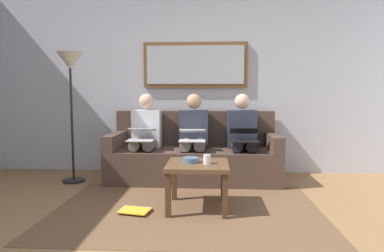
{
  "coord_description": "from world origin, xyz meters",
  "views": [
    {
      "loc": [
        -0.24,
        2.38,
        1.13
      ],
      "look_at": [
        0.0,
        -1.7,
        0.75
      ],
      "focal_mm": 31.75,
      "sensor_mm": 36.0,
      "label": 1
    }
  ],
  "objects_px": {
    "magazine_stack": "(135,211)",
    "coffee_table": "(198,170)",
    "person_left": "(242,135)",
    "laptop_black": "(244,135)",
    "standing_lamp": "(70,75)",
    "framed_mirror": "(195,65)",
    "person_right": "(145,134)",
    "laptop_white": "(192,135)",
    "couch": "(194,156)",
    "bowl": "(191,160)",
    "laptop_silver": "(142,134)",
    "person_middle": "(194,134)",
    "cup": "(207,159)"
  },
  "relations": [
    {
      "from": "coffee_table",
      "to": "magazine_stack",
      "type": "height_order",
      "value": "coffee_table"
    },
    {
      "from": "cup",
      "to": "person_left",
      "type": "relative_size",
      "value": 0.08
    },
    {
      "from": "bowl",
      "to": "person_left",
      "type": "bearing_deg",
      "value": -118.42
    },
    {
      "from": "coffee_table",
      "to": "laptop_black",
      "type": "relative_size",
      "value": 1.58
    },
    {
      "from": "laptop_black",
      "to": "laptop_silver",
      "type": "bearing_deg",
      "value": 0.47
    },
    {
      "from": "coffee_table",
      "to": "bowl",
      "type": "height_order",
      "value": "bowl"
    },
    {
      "from": "person_middle",
      "to": "magazine_stack",
      "type": "distance_m",
      "value": 1.51
    },
    {
      "from": "couch",
      "to": "person_right",
      "type": "relative_size",
      "value": 1.93
    },
    {
      "from": "couch",
      "to": "laptop_white",
      "type": "distance_m",
      "value": 0.45
    },
    {
      "from": "cup",
      "to": "standing_lamp",
      "type": "distance_m",
      "value": 2.18
    },
    {
      "from": "cup",
      "to": "magazine_stack",
      "type": "distance_m",
      "value": 0.85
    },
    {
      "from": "coffee_table",
      "to": "cup",
      "type": "bearing_deg",
      "value": 157.73
    },
    {
      "from": "person_left",
      "to": "bowl",
      "type": "bearing_deg",
      "value": 61.58
    },
    {
      "from": "framed_mirror",
      "to": "laptop_silver",
      "type": "height_order",
      "value": "framed_mirror"
    },
    {
      "from": "couch",
      "to": "framed_mirror",
      "type": "relative_size",
      "value": 1.49
    },
    {
      "from": "framed_mirror",
      "to": "bowl",
      "type": "relative_size",
      "value": 8.98
    },
    {
      "from": "framed_mirror",
      "to": "couch",
      "type": "bearing_deg",
      "value": 90.0
    },
    {
      "from": "magazine_stack",
      "to": "coffee_table",
      "type": "bearing_deg",
      "value": -165.73
    },
    {
      "from": "framed_mirror",
      "to": "person_right",
      "type": "height_order",
      "value": "framed_mirror"
    },
    {
      "from": "framed_mirror",
      "to": "laptop_white",
      "type": "height_order",
      "value": "framed_mirror"
    },
    {
      "from": "person_left",
      "to": "laptop_black",
      "type": "xyz_separation_m",
      "value": [
        -0.0,
        0.23,
        0.02
      ]
    },
    {
      "from": "couch",
      "to": "laptop_white",
      "type": "height_order",
      "value": "couch"
    },
    {
      "from": "coffee_table",
      "to": "person_right",
      "type": "relative_size",
      "value": 0.53
    },
    {
      "from": "framed_mirror",
      "to": "cup",
      "type": "xyz_separation_m",
      "value": [
        -0.19,
        1.64,
        -1.05
      ]
    },
    {
      "from": "couch",
      "to": "framed_mirror",
      "type": "distance_m",
      "value": 1.3
    },
    {
      "from": "person_right",
      "to": "laptop_white",
      "type": "bearing_deg",
      "value": 159.01
    },
    {
      "from": "coffee_table",
      "to": "person_left",
      "type": "bearing_deg",
      "value": -115.08
    },
    {
      "from": "laptop_black",
      "to": "person_middle",
      "type": "height_order",
      "value": "person_middle"
    },
    {
      "from": "framed_mirror",
      "to": "person_left",
      "type": "height_order",
      "value": "framed_mirror"
    },
    {
      "from": "person_middle",
      "to": "standing_lamp",
      "type": "height_order",
      "value": "standing_lamp"
    },
    {
      "from": "laptop_silver",
      "to": "standing_lamp",
      "type": "relative_size",
      "value": 0.23
    },
    {
      "from": "framed_mirror",
      "to": "laptop_white",
      "type": "relative_size",
      "value": 4.34
    },
    {
      "from": "person_middle",
      "to": "cup",
      "type": "bearing_deg",
      "value": 99.24
    },
    {
      "from": "laptop_silver",
      "to": "magazine_stack",
      "type": "height_order",
      "value": "laptop_silver"
    },
    {
      "from": "couch",
      "to": "person_middle",
      "type": "height_order",
      "value": "person_middle"
    },
    {
      "from": "person_middle",
      "to": "framed_mirror",
      "type": "bearing_deg",
      "value": -90.0
    },
    {
      "from": "coffee_table",
      "to": "standing_lamp",
      "type": "distance_m",
      "value": 2.14
    },
    {
      "from": "bowl",
      "to": "person_middle",
      "type": "height_order",
      "value": "person_middle"
    },
    {
      "from": "person_left",
      "to": "person_middle",
      "type": "distance_m",
      "value": 0.64
    },
    {
      "from": "framed_mirror",
      "to": "person_middle",
      "type": "relative_size",
      "value": 1.3
    },
    {
      "from": "standing_lamp",
      "to": "laptop_black",
      "type": "bearing_deg",
      "value": 179.17
    },
    {
      "from": "framed_mirror",
      "to": "magazine_stack",
      "type": "height_order",
      "value": "framed_mirror"
    },
    {
      "from": "person_left",
      "to": "coffee_table",
      "type": "bearing_deg",
      "value": 64.92
    },
    {
      "from": "person_middle",
      "to": "standing_lamp",
      "type": "bearing_deg",
      "value": 7.31
    },
    {
      "from": "cup",
      "to": "laptop_silver",
      "type": "relative_size",
      "value": 0.24
    },
    {
      "from": "laptop_black",
      "to": "laptop_silver",
      "type": "relative_size",
      "value": 1.02
    },
    {
      "from": "cup",
      "to": "laptop_black",
      "type": "bearing_deg",
      "value": -115.08
    },
    {
      "from": "coffee_table",
      "to": "standing_lamp",
      "type": "height_order",
      "value": "standing_lamp"
    },
    {
      "from": "person_left",
      "to": "standing_lamp",
      "type": "xyz_separation_m",
      "value": [
        2.19,
        0.2,
        0.76
      ]
    },
    {
      "from": "magazine_stack",
      "to": "standing_lamp",
      "type": "height_order",
      "value": "standing_lamp"
    }
  ]
}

